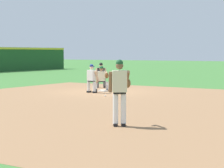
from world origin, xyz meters
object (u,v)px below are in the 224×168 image
at_px(baseball, 105,96).
at_px(baserunner, 92,77).
at_px(umpire, 101,74).
at_px(first_base_bag, 103,91).
at_px(first_baseman, 102,77).
at_px(pitcher, 120,88).

distance_m(baseball, baserunner, 2.16).
bearing_deg(umpire, baseball, -144.07).
distance_m(first_base_bag, baseball, 2.53).
height_order(first_base_bag, umpire, umpire).
relative_size(baseball, first_baseman, 0.06).
height_order(first_base_bag, baserunner, baserunner).
distance_m(first_base_bag, pitcher, 10.76).
distance_m(baseball, pitcher, 8.25).
bearing_deg(first_baseman, baserunner, -170.68).
xyz_separation_m(first_base_bag, pitcher, (-8.66, -6.31, 1.01)).
bearing_deg(umpire, first_base_bag, -144.20).
distance_m(first_baseman, umpire, 2.01).
bearing_deg(baseball, pitcher, -143.92).
xyz_separation_m(baseball, baserunner, (1.21, 1.62, 0.76)).
distance_m(baseball, first_baseman, 3.14).
distance_m(pitcher, umpire, 13.26).
relative_size(first_base_bag, umpire, 0.26).
xyz_separation_m(first_base_bag, baseball, (-2.04, -1.49, -0.01)).
bearing_deg(first_baseman, pitcher, -143.82).
bearing_deg(pitcher, umpire, 36.02).
bearing_deg(umpire, first_baseman, -144.88).
bearing_deg(baseball, baserunner, 53.13).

